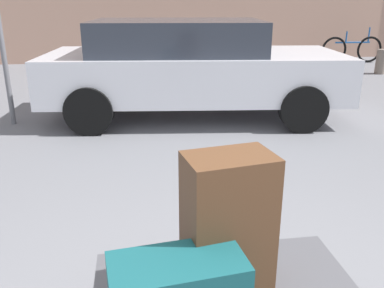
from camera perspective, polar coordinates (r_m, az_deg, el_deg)
name	(u,v)px	position (r m, az deg, el deg)	size (l,w,h in m)	color
suitcase_brown_center	(228,225)	(1.98, 5.05, -11.19)	(0.40, 0.27, 0.71)	#51331E
parked_car	(190,66)	(6.18, -0.24, 10.76)	(4.47, 2.29, 1.42)	silver
bicycle_leaning	(352,49)	(12.54, 21.35, 12.17)	(1.76, 0.11, 0.96)	black
bollard_kerb_near	(270,64)	(9.73, 10.74, 10.85)	(0.23, 0.23, 0.58)	#72665B
bollard_kerb_mid	(329,63)	(10.28, 18.48, 10.66)	(0.23, 0.23, 0.58)	#72665B
bollard_kerb_far	(381,62)	(10.93, 24.79, 10.36)	(0.23, 0.23, 0.58)	#72665B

